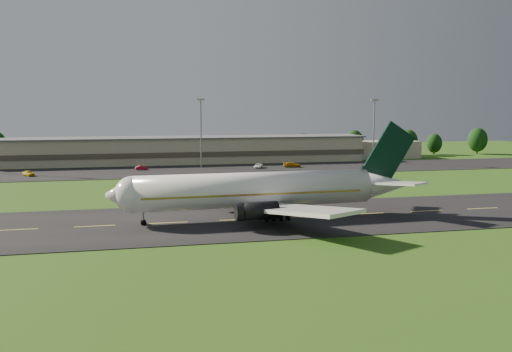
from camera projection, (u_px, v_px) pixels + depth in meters
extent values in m
plane|color=#214B12|center=(238.00, 220.00, 90.50)|extent=(360.00, 360.00, 0.00)
cube|color=black|center=(238.00, 220.00, 90.50)|extent=(220.00, 30.00, 0.10)
cube|color=black|center=(187.00, 171.00, 160.08)|extent=(260.00, 30.00, 0.10)
cylinder|color=white|center=(255.00, 190.00, 90.53)|extent=(38.16, 6.83, 5.60)
sphere|color=white|center=(133.00, 194.00, 85.62)|extent=(5.60, 5.60, 5.60)
cone|color=white|center=(119.00, 195.00, 85.10)|extent=(4.17, 5.50, 5.38)
cone|color=white|center=(383.00, 185.00, 96.34)|extent=(9.17, 5.78, 5.49)
cube|color=olive|center=(252.00, 192.00, 90.44)|extent=(35.16, 6.77, 0.28)
cube|color=black|center=(128.00, 191.00, 85.40)|extent=(2.10, 3.06, 0.65)
cube|color=white|center=(298.00, 210.00, 81.07)|extent=(14.57, 20.13, 2.20)
cube|color=white|center=(258.00, 189.00, 102.16)|extent=(13.64, 20.21, 2.20)
cube|color=white|center=(398.00, 183.00, 91.44)|extent=(7.70, 9.36, 0.91)
cube|color=white|center=(370.00, 176.00, 101.02)|extent=(7.34, 9.39, 0.91)
cube|color=black|center=(375.00, 174.00, 95.73)|extent=(5.02, 0.71, 3.00)
cube|color=black|center=(389.00, 152.00, 95.94)|extent=(9.44, 0.75, 10.55)
cylinder|color=black|center=(259.00, 211.00, 82.70)|extent=(5.68, 2.88, 2.70)
cylinder|color=black|center=(234.00, 195.00, 98.04)|extent=(5.68, 2.88, 2.70)
cube|color=#B9AB8D|center=(179.00, 151.00, 182.80)|extent=(120.00, 15.00, 8.00)
cube|color=#4C4438|center=(179.00, 153.00, 182.89)|extent=(121.00, 15.40, 1.60)
cube|color=#595B60|center=(179.00, 138.00, 182.30)|extent=(122.00, 16.00, 0.50)
cube|color=#B9AB8D|center=(378.00, 150.00, 200.75)|extent=(28.00, 11.00, 6.00)
cylinder|color=gray|center=(201.00, 134.00, 167.75)|extent=(0.44, 0.44, 20.00)
cube|color=gray|center=(201.00, 99.00, 166.54)|extent=(2.40, 1.20, 0.50)
cylinder|color=gray|center=(374.00, 132.00, 180.24)|extent=(0.44, 0.44, 20.00)
cube|color=gray|center=(375.00, 100.00, 179.03)|extent=(2.40, 1.20, 0.50)
cylinder|color=black|center=(77.00, 159.00, 184.96)|extent=(0.56, 0.56, 2.48)
ellipsoid|color=black|center=(77.00, 149.00, 184.60)|extent=(5.78, 5.78, 7.22)
cylinder|color=black|center=(302.00, 153.00, 204.31)|extent=(0.56, 0.56, 2.69)
ellipsoid|color=black|center=(303.00, 144.00, 203.91)|extent=(6.27, 6.27, 7.84)
cylinder|color=black|center=(354.00, 152.00, 208.68)|extent=(0.56, 0.56, 3.01)
ellipsoid|color=black|center=(354.00, 142.00, 208.24)|extent=(7.02, 7.02, 8.78)
cylinder|color=black|center=(408.00, 151.00, 212.99)|extent=(0.56, 0.56, 3.01)
ellipsoid|color=black|center=(408.00, 141.00, 212.55)|extent=(7.02, 7.02, 8.78)
cylinder|color=black|center=(434.00, 151.00, 215.68)|extent=(0.56, 0.56, 2.49)
ellipsoid|color=black|center=(434.00, 143.00, 215.31)|extent=(5.80, 5.80, 7.25)
cylinder|color=black|center=(477.00, 150.00, 218.72)|extent=(0.56, 0.56, 3.14)
ellipsoid|color=black|center=(478.00, 140.00, 218.26)|extent=(7.33, 7.33, 9.17)
imported|color=#E0BD0D|center=(28.00, 173.00, 147.67)|extent=(3.77, 4.47, 1.44)
imported|color=#A10A22|center=(141.00, 168.00, 162.02)|extent=(3.66, 1.63, 1.17)
imported|color=white|center=(258.00, 166.00, 167.19)|extent=(3.72, 5.18, 1.31)
imported|color=#C9870B|center=(292.00, 165.00, 169.26)|extent=(5.57, 3.23, 1.52)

